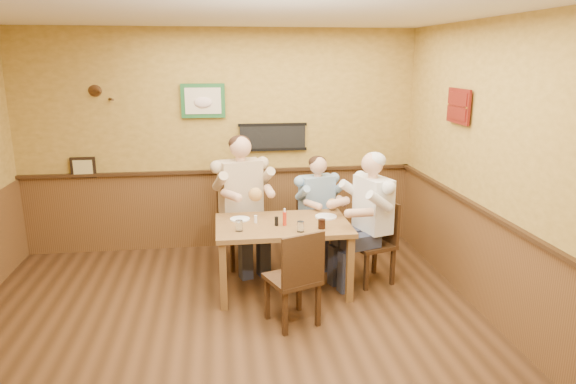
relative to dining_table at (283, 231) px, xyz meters
name	(u,v)px	position (x,y,z in m)	size (l,w,h in m)	color
room	(239,151)	(-0.48, -0.89, 1.03)	(5.02, 5.03, 2.81)	#362010
dining_table	(283,231)	(0.00, 0.00, 0.00)	(1.40, 0.90, 0.75)	brown
chair_back_left	(241,225)	(-0.40, 0.76, -0.16)	(0.46, 0.46, 0.99)	#3C2613
chair_back_right	(316,228)	(0.51, 0.78, -0.25)	(0.38, 0.38, 0.82)	#3C2613
chair_right_end	(371,243)	(0.99, 0.05, -0.20)	(0.43, 0.43, 0.93)	#3C2613
chair_near_side	(292,276)	(0.00, -0.74, -0.19)	(0.43, 0.43, 0.94)	#3C2613
diner_tan_shirt	(241,208)	(-0.40, 0.76, 0.05)	(0.65, 0.65, 1.41)	beige
diner_blue_polo	(317,214)	(0.51, 0.78, -0.07)	(0.54, 0.54, 1.18)	#7D9FBC
diner_white_elder	(372,225)	(0.99, 0.05, 0.00)	(0.61, 0.61, 1.32)	silver
water_glass_left	(239,226)	(-0.46, -0.19, 0.15)	(0.07, 0.07, 0.11)	white
water_glass_mid	(301,227)	(0.14, -0.30, 0.15)	(0.07, 0.07, 0.11)	white
cola_tumbler	(322,224)	(0.37, -0.23, 0.14)	(0.08, 0.08, 0.10)	black
hot_sauce_bottle	(285,218)	(0.01, -0.08, 0.17)	(0.04, 0.04, 0.16)	red
salt_shaker	(256,219)	(-0.28, 0.05, 0.13)	(0.03, 0.03, 0.08)	white
pepper_shaker	(276,221)	(-0.07, -0.07, 0.14)	(0.04, 0.04, 0.10)	black
plate_far_left	(240,219)	(-0.44, 0.18, 0.10)	(0.21, 0.21, 0.01)	white
plate_far_right	(326,217)	(0.49, 0.14, 0.10)	(0.24, 0.24, 0.02)	white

